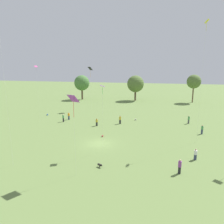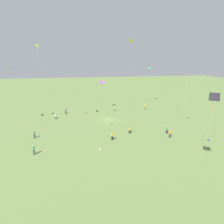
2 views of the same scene
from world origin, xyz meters
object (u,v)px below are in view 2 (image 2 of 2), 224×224
person_0 (34,134)px  person_8 (112,136)px  person_5 (167,130)px  dog_0 (97,111)px  person_2 (56,116)px  kite_7 (214,99)px  kite_6 (101,85)px  person_6 (34,150)px  picnic_bag_2 (208,140)px  kite_1 (10,71)px  person_3 (170,134)px  kite_2 (149,70)px  picnic_bag_1 (100,150)px  person_7 (66,111)px  kite_4 (131,44)px  kite_0 (38,53)px  kite_3 (187,82)px  person_4 (144,107)px  kite_5 (102,83)px  dog_1 (42,115)px  person_1 (130,130)px  picnic_bag_0 (112,123)px

person_0 → person_8: size_ratio=0.96×
person_5 → dog_0: bearing=65.6°
person_2 → kite_7: bearing=169.5°
kite_6 → dog_0: 10.33m
person_6 → picnic_bag_2: 34.37m
person_6 → kite_7: (-25.75, 10.12, 10.42)m
kite_1 → dog_0: kite_1 is taller
person_3 → kite_2: kite_2 is taller
kite_6 → picnic_bag_1: size_ratio=27.14×
person_7 → kite_4: kite_4 is taller
person_6 → kite_0: bearing=-94.9°
person_5 → picnic_bag_1: 16.66m
kite_7 → dog_0: size_ratio=17.25×
person_8 → kite_4: bearing=130.1°
person_5 → kite_6: size_ratio=0.18×
kite_3 → kite_4: bearing=-81.4°
person_8 → person_2: bearing=-166.6°
picnic_bag_2 → kite_7: bearing=47.9°
person_4 → picnic_bag_2: 25.32m
person_3 → person_4: person_4 is taller
kite_1 → picnic_bag_1: kite_1 is taller
kite_5 → person_5: bearing=5.8°
person_2 → person_4: (-28.15, -4.90, 0.15)m
kite_0 → kite_3: bearing=-32.5°
kite_1 → kite_4: bearing=-79.7°
person_6 → kite_2: 47.79m
person_5 → dog_0: size_ratio=2.56×
person_2 → picnic_bag_1: (-10.41, 19.90, -0.61)m
kite_6 → dog_1: size_ratio=14.41×
person_4 → person_8: 25.57m
kite_2 → dog_1: bearing=-58.5°
kite_6 → picnic_bag_2: bearing=68.7°
kite_3 → person_7: bearing=-44.2°
dog_1 → kite_1: bearing=108.5°
kite_1 → kite_3: 41.45m
person_7 → kite_7: 41.80m
person_4 → kite_4: size_ratio=0.08×
person_5 → kite_7: kite_7 is taller
person_4 → kite_6: 17.95m
kite_4 → picnic_bag_1: (12.87, 26.80, -20.57)m
kite_6 → dog_0: bearing=-145.8°
person_3 → kite_3: bearing=57.7°
person_8 → picnic_bag_1: person_8 is taller
person_1 → person_2: size_ratio=1.03×
person_1 → person_3: (-7.94, 3.71, 0.08)m
person_7 → kite_1: 18.55m
kite_5 → picnic_bag_1: (3.97, 27.44, -8.75)m
kite_4 → kite_2: bearing=-71.2°
kite_7 → picnic_bag_0: size_ratio=27.45×
kite_1 → kite_6: bearing=-89.3°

